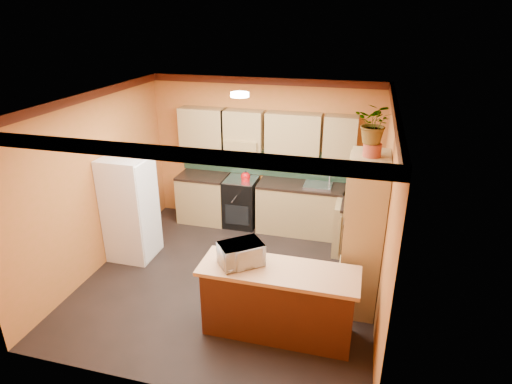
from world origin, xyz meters
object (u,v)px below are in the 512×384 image
Objects in this scene: pantry at (363,234)px; microwave at (241,254)px; breakfast_bar at (278,303)px; stove at (241,202)px; fridge at (130,208)px; base_cabinets_back at (274,206)px.

microwave is (-1.39, -0.91, 0.02)m from pantry.
pantry is 1.44m from breakfast_bar.
stove is 0.43× the size of pantry.
pantry is 1.17× the size of breakfast_bar.
breakfast_bar is (2.67, -1.23, -0.41)m from fridge.
base_cabinets_back is 0.63m from stove.
pantry is (1.59, -1.84, 0.61)m from base_cabinets_back.
microwave is at bearing -73.34° from stove.
base_cabinets_back is 4.01× the size of stove.
fridge is (-2.01, -1.52, 0.41)m from base_cabinets_back.
stove is 1.81× the size of microwave.
breakfast_bar is (0.66, -2.75, 0.00)m from base_cabinets_back.
microwave reaches higher than base_cabinets_back.
base_cabinets_back is 2.15× the size of fridge.
fridge is at bearing 155.22° from breakfast_bar.
fridge is at bearing 174.87° from pantry.
microwave is at bearing -85.88° from base_cabinets_back.
stove is at bearing 115.08° from breakfast_bar.
base_cabinets_back is 2.03× the size of breakfast_bar.
fridge is at bearing -132.43° from stove.
base_cabinets_back is 2.51m from pantry.
microwave is at bearing 180.00° from breakfast_bar.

